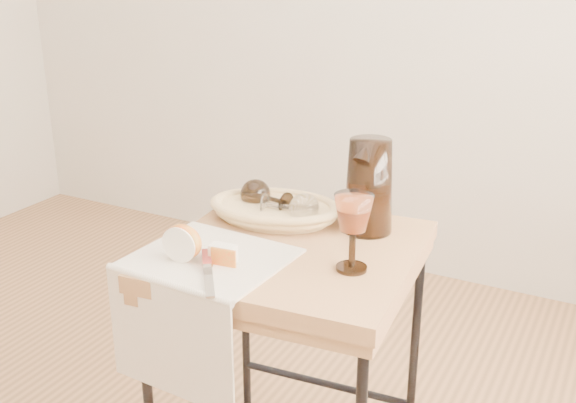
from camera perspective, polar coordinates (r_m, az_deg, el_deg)
The scene contains 10 objects.
side_table at distance 1.82m, azimuth 0.30°, elevation -14.28°, with size 0.58×0.58×0.73m, color brown, non-canonical shape.
tea_towel at distance 1.58m, azimuth -6.45°, elevation -4.66°, with size 0.33×0.30×0.01m, color white.
bread_basket at distance 1.79m, azimuth -1.08°, elevation -0.84°, with size 0.31×0.21×0.05m, color #B08A3E, non-canonical shape.
goblet_lying_a at distance 1.80m, azimuth -1.63°, elevation 0.30°, with size 0.13×0.08×0.08m, color #2E2115, non-canonical shape.
goblet_lying_b at distance 1.74m, azimuth -0.08°, elevation -0.43°, with size 0.13×0.08×0.08m, color white, non-canonical shape.
pitcher at distance 1.70m, azimuth 6.68°, elevation 1.28°, with size 0.16×0.24×0.27m, color black, non-canonical shape.
wine_goblet at distance 1.50m, azimuth 5.36°, elevation -2.57°, with size 0.09×0.09×0.18m, color white, non-canonical shape.
apple_half at distance 1.57m, azimuth -8.59°, elevation -3.29°, with size 0.09×0.05×0.08m, color red.
apple_wedge at distance 1.55m, azimuth -5.36°, elevation -4.29°, with size 0.06×0.03×0.04m, color white.
table_knife at distance 1.50m, azimuth -6.61°, elevation -5.67°, with size 0.21×0.02×0.02m, color silver, non-canonical shape.
Camera 1 is at (1.22, -1.00, 1.41)m, focal length 43.18 mm.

